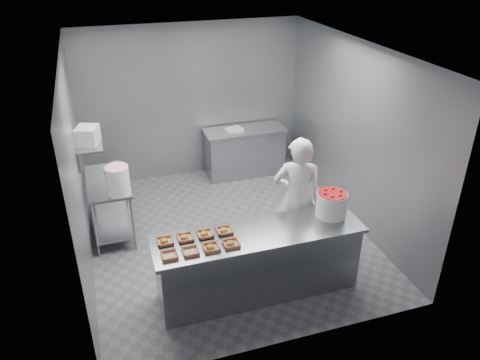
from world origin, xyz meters
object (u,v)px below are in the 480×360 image
tray_7 (224,230)px  worker (297,199)px  service_counter (258,262)px  tray_1 (191,251)px  tray_2 (211,247)px  appliance (87,135)px  tray_3 (231,244)px  glaze_bucket (118,179)px  strawberry_tub (332,203)px  tray_5 (185,237)px  prep_table (110,199)px  tray_0 (169,255)px  tray_6 (205,234)px  back_counter (245,151)px  tray_4 (165,241)px

tray_7 → worker: (1.16, 0.46, -0.02)m
service_counter → tray_1: tray_1 is taller
tray_2 → appliance: size_ratio=0.60×
tray_2 → tray_3: 0.24m
tray_2 → glaze_bucket: (-0.88, 1.65, 0.19)m
strawberry_tub → glaze_bucket: size_ratio=0.79×
tray_5 → prep_table: bearing=113.2°
glaze_bucket → tray_0: bearing=-76.3°
tray_0 → tray_7: tray_7 is taller
prep_table → tray_0: (0.54, -2.09, 0.33)m
tray_6 → tray_7: size_ratio=1.00×
tray_2 → tray_0: bearing=180.0°
worker → glaze_bucket: (-2.28, 0.91, 0.21)m
prep_table → tray_5: (0.77, -1.81, 0.33)m
tray_1 → worker: 1.80m
tray_5 → tray_7: bearing=0.0°
back_counter → strawberry_tub: (0.11, -3.15, 0.62)m
tray_1 → tray_3: 0.48m
tray_1 → tray_7: (0.48, 0.28, 0.00)m
tray_7 → prep_table: bearing=124.7°
prep_table → glaze_bucket: 0.70m
tray_2 → appliance: (-1.18, 1.96, 0.76)m
worker → tray_1: bearing=47.7°
tray_3 → strawberry_tub: (1.40, 0.24, 0.15)m
service_counter → appliance: (-1.82, 1.82, 1.23)m
back_counter → tray_2: (-1.54, -3.39, 0.47)m
worker → strawberry_tub: 0.58m
tray_0 → strawberry_tub: strawberry_tub is taller
tray_0 → tray_2: size_ratio=1.00×
tray_4 → glaze_bucket: bearing=106.3°
glaze_bucket → tray_5: bearing=-65.0°
tray_3 → glaze_bucket: size_ratio=0.38×
tray_3 → tray_4: 0.77m
tray_3 → tray_7: bearing=90.0°
service_counter → strawberry_tub: 1.19m
tray_4 → tray_5: size_ratio=1.00×
tray_0 → worker: size_ratio=0.10×
tray_0 → appliance: bearing=109.8°
tray_0 → tray_1: bearing=0.0°
service_counter → tray_4: bearing=172.8°
tray_0 → tray_3: 0.72m
appliance → glaze_bucket: bearing=-27.9°
tray_5 → appliance: 2.07m
tray_5 → tray_6: same height
tray_4 → tray_5: 0.24m
prep_table → glaze_bucket: bearing=-73.0°
back_counter → worker: bearing=-92.8°
service_counter → glaze_bucket: bearing=135.1°
prep_table → appliance: 1.11m
tray_2 → tray_7: size_ratio=1.00×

